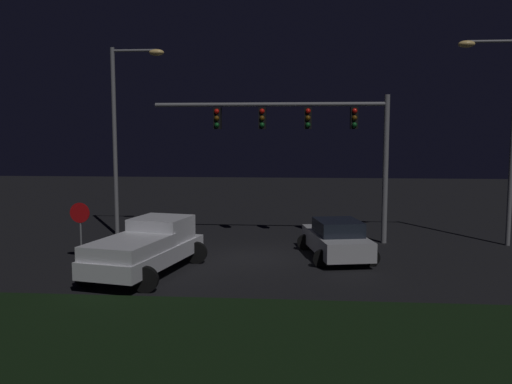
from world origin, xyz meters
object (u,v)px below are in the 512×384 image
street_lamp_right (502,118)px  stop_sign (80,220)px  street_lamp_left (124,120)px  traffic_signal_gantry (309,129)px  pickup_truck (148,244)px  car_sedan (336,239)px

street_lamp_right → stop_sign: bearing=-165.5°
street_lamp_left → stop_sign: (-0.02, -5.30, -3.91)m
traffic_signal_gantry → street_lamp_right: bearing=-0.6°
traffic_signal_gantry → stop_sign: (-8.61, -4.41, -3.47)m
street_lamp_left → pickup_truck: bearing=-66.1°
traffic_signal_gantry → pickup_truck: bearing=-133.2°
pickup_truck → stop_sign: bearing=75.8°
car_sedan → stop_sign: bearing=86.8°
pickup_truck → traffic_signal_gantry: traffic_signal_gantry is taller
car_sedan → street_lamp_right: street_lamp_right is taller
car_sedan → traffic_signal_gantry: 5.38m
street_lamp_left → street_lamp_right: bearing=-3.3°
car_sedan → street_lamp_left: bearing=56.6°
pickup_truck → street_lamp_left: street_lamp_left is taller
car_sedan → street_lamp_left: 11.45m
pickup_truck → car_sedan: 7.23m
pickup_truck → street_lamp_left: 8.69m
car_sedan → street_lamp_right: bearing=-78.4°
street_lamp_left → car_sedan: bearing=-22.3°
traffic_signal_gantry → stop_sign: size_ratio=4.63×
pickup_truck → traffic_signal_gantry: 9.07m
car_sedan → stop_sign: stop_sign is taller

